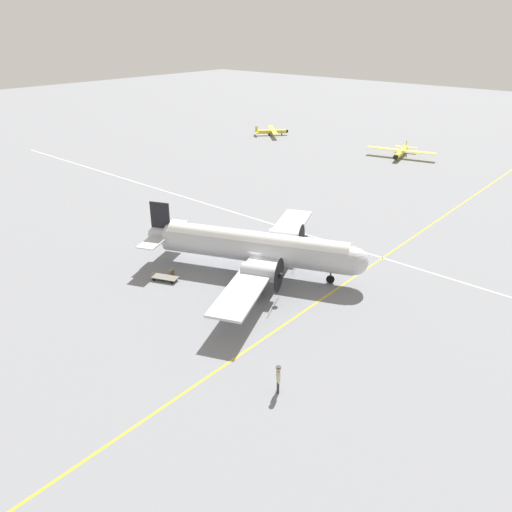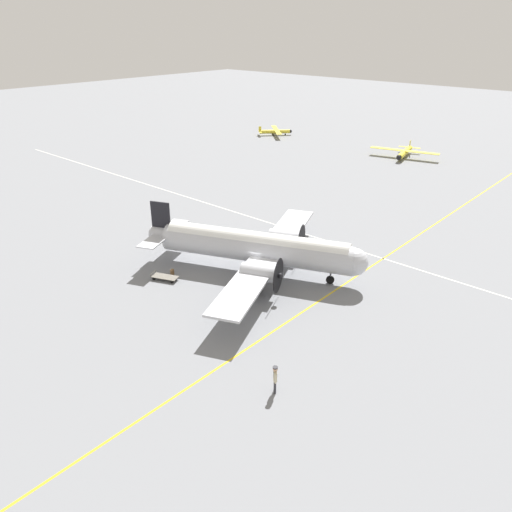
{
  "view_description": "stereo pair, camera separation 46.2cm",
  "coord_description": "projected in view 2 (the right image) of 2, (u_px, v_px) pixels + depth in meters",
  "views": [
    {
      "loc": [
        -29.81,
        -25.61,
        20.03
      ],
      "look_at": [
        0.0,
        0.0,
        1.58
      ],
      "focal_mm": 35.0,
      "sensor_mm": 36.0,
      "label": 1
    },
    {
      "loc": [
        -29.51,
        -25.96,
        20.03
      ],
      "look_at": [
        0.0,
        0.0,
        1.58
      ],
      "focal_mm": 35.0,
      "sensor_mm": 36.0,
      "label": 2
    }
  ],
  "objects": [
    {
      "name": "airliner_main",
      "position": [
        260.0,
        247.0,
        42.94
      ],
      "size": [
        21.55,
        19.28,
        5.54
      ],
      "rotation": [
        0.0,
        0.0,
        5.11
      ],
      "color": "silver",
      "rests_on": "ground_plane"
    },
    {
      "name": "ground_plane",
      "position": [
        256.0,
        272.0,
        44.09
      ],
      "size": [
        300.0,
        300.0,
        0.0
      ],
      "primitive_type": "plane",
      "color": "slate"
    },
    {
      "name": "suitcase_near_door",
      "position": [
        172.0,
        272.0,
        43.39
      ],
      "size": [
        0.35,
        0.13,
        0.63
      ],
      "color": "brown",
      "rests_on": "ground_plane"
    },
    {
      "name": "light_aircraft_distant",
      "position": [
        276.0,
        131.0,
        97.26
      ],
      "size": [
        6.87,
        7.08,
        1.76
      ],
      "rotation": [
        0.0,
        0.0,
        5.53
      ],
      "color": "yellow",
      "rests_on": "ground_plane"
    },
    {
      "name": "crew_foreground",
      "position": [
        275.0,
        376.0,
        29.31
      ],
      "size": [
        0.48,
        0.47,
        1.85
      ],
      "rotation": [
        0.0,
        0.0,
        0.77
      ],
      "color": "#2D2D33",
      "rests_on": "ground_plane"
    },
    {
      "name": "apron_line_northsouth",
      "position": [
        321.0,
        239.0,
        50.87
      ],
      "size": [
        0.16,
        120.0,
        0.01
      ],
      "color": "silver",
      "rests_on": "ground_plane"
    },
    {
      "name": "apron_line_eastwest",
      "position": [
        323.0,
        299.0,
        39.85
      ],
      "size": [
        120.0,
        0.16,
        0.01
      ],
      "color": "gold",
      "rests_on": "ground_plane"
    },
    {
      "name": "baggage_cart",
      "position": [
        165.0,
        277.0,
        42.68
      ],
      "size": [
        1.74,
        2.47,
        0.56
      ],
      "rotation": [
        0.0,
        0.0,
        5.1
      ],
      "color": "#6B665B",
      "rests_on": "ground_plane"
    },
    {
      "name": "light_aircraft_taxiing",
      "position": [
        404.0,
        153.0,
        80.99
      ],
      "size": [
        8.34,
        11.01,
        2.1
      ],
      "rotation": [
        0.0,
        0.0,
        3.37
      ],
      "color": "yellow",
      "rests_on": "ground_plane"
    }
  ]
}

